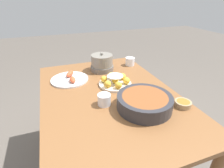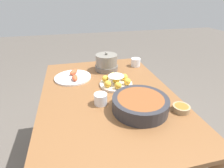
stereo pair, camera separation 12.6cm
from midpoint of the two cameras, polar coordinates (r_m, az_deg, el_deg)
The scene contains 9 objects.
ground_plane at distance 1.76m, azimuth 1.18°, elevation -25.42°, with size 12.00×12.00×0.00m, color #5B544C.
dining_table at distance 1.28m, azimuth 1.47°, elevation -7.05°, with size 1.31×0.91×0.78m.
cake_plate at distance 1.32m, azimuth 4.04°, elevation 0.75°, with size 0.25×0.25×0.08m.
serving_bowl at distance 1.06m, azimuth 12.60°, elevation -6.37°, with size 0.33×0.33×0.08m.
sauce_bowl at distance 1.14m, azimuth 24.65°, elevation -7.26°, with size 0.10×0.10×0.03m.
seafood_platter at distance 1.45m, azimuth -10.17°, elevation 2.26°, with size 0.30×0.30×0.05m.
cup_near at distance 1.09m, azimuth -0.44°, elevation -5.02°, with size 0.08×0.08×0.07m.
cup_far at distance 1.70m, azimuth 9.86°, elevation 6.96°, with size 0.09×0.09×0.08m.
warming_pot at distance 1.57m, azimuth 0.49°, elevation 6.94°, with size 0.21×0.21×0.17m.
Camera 2 is at (1.04, -0.22, 1.40)m, focal length 28.00 mm.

